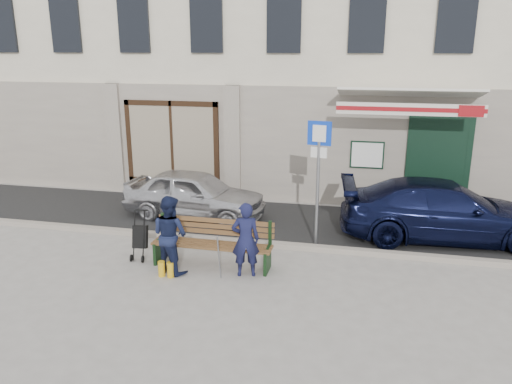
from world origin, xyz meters
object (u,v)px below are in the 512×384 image
(car_navy, at_px, (444,211))
(woman, at_px, (170,234))
(parking_sign, at_px, (318,164))
(man, at_px, (246,240))
(stroller, at_px, (140,238))
(car_silver, at_px, (194,194))
(bench, at_px, (210,244))

(car_navy, distance_m, woman, 6.12)
(parking_sign, height_order, man, parking_sign)
(parking_sign, height_order, stroller, parking_sign)
(car_navy, bearing_deg, parking_sign, 105.04)
(car_silver, xyz_separation_m, stroller, (-0.22, -2.72, -0.17))
(parking_sign, xyz_separation_m, stroller, (-3.44, -1.51, -1.39))
(car_silver, bearing_deg, bench, -149.03)
(stroller, bearing_deg, bench, -9.22)
(car_silver, distance_m, stroller, 2.73)
(bench, height_order, man, man)
(car_navy, xyz_separation_m, woman, (-5.35, -2.98, 0.10))
(car_navy, bearing_deg, woman, 113.77)
(man, height_order, stroller, man)
(man, bearing_deg, car_silver, -70.42)
(parking_sign, height_order, bench, parking_sign)
(parking_sign, height_order, woman, parking_sign)
(parking_sign, bearing_deg, car_navy, 30.37)
(car_navy, bearing_deg, man, 120.70)
(car_navy, distance_m, bench, 5.35)
(car_silver, height_order, stroller, car_silver)
(man, bearing_deg, stroller, -22.51)
(car_navy, distance_m, parking_sign, 3.16)
(car_navy, height_order, parking_sign, parking_sign)
(bench, xyz_separation_m, stroller, (-1.50, 0.03, -0.01))
(car_navy, bearing_deg, car_silver, 82.85)
(car_silver, relative_size, man, 2.49)
(car_silver, xyz_separation_m, bench, (1.28, -2.75, -0.16))
(stroller, bearing_deg, woman, -35.86)
(car_navy, relative_size, stroller, 4.54)
(parking_sign, xyz_separation_m, woman, (-2.59, -1.95, -1.08))
(woman, relative_size, stroller, 1.51)
(parking_sign, distance_m, man, 2.42)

